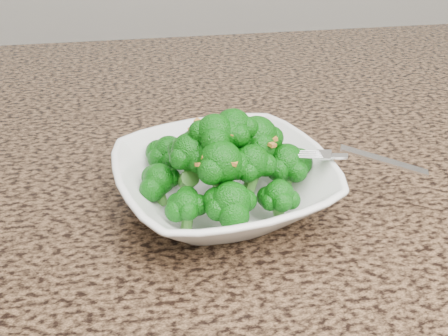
{
  "coord_description": "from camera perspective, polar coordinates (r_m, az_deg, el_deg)",
  "views": [
    {
      "loc": [
        -0.19,
        -0.33,
        1.26
      ],
      "look_at": [
        -0.11,
        0.19,
        0.95
      ],
      "focal_mm": 45.0,
      "sensor_mm": 36.0,
      "label": 1
    }
  ],
  "objects": [
    {
      "name": "broccoli_pile",
      "position": [
        0.59,
        -0.0,
        3.94
      ],
      "size": [
        0.21,
        0.21,
        0.08
      ],
      "primitive_type": null,
      "color": "#0C5F0A",
      "rests_on": "bowl"
    },
    {
      "name": "fork",
      "position": [
        0.62,
        11.88,
        1.17
      ],
      "size": [
        0.16,
        0.08,
        0.01
      ],
      "primitive_type": null,
      "rotation": [
        0.0,
        0.0,
        -0.38
      ],
      "color": "silver",
      "rests_on": "bowl"
    },
    {
      "name": "garlic_topping",
      "position": [
        0.57,
        0.0,
        7.71
      ],
      "size": [
        0.12,
        0.12,
        0.01
      ],
      "primitive_type": null,
      "color": "#B6772C",
      "rests_on": "broccoli_pile"
    },
    {
      "name": "granite_counter",
      "position": [
        0.76,
        6.75,
        0.52
      ],
      "size": [
        1.64,
        1.04,
        0.03
      ],
      "primitive_type": "cube",
      "color": "brown",
      "rests_on": "cabinet"
    },
    {
      "name": "bowl",
      "position": [
        0.62,
        -0.0,
        -1.66
      ],
      "size": [
        0.28,
        0.28,
        0.06
      ],
      "primitive_type": "imported",
      "rotation": [
        0.0,
        0.0,
        0.21
      ],
      "color": "white",
      "rests_on": "granite_counter"
    }
  ]
}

